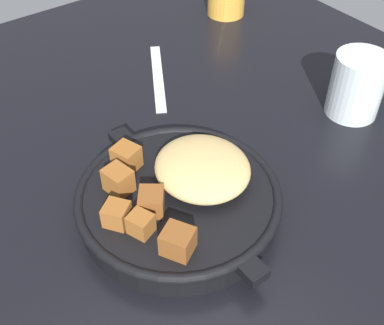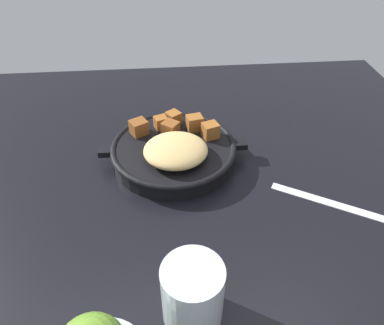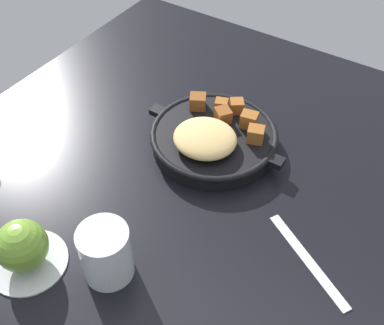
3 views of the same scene
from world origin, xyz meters
The scene contains 4 objects.
ground_plane centered at (0.00, 0.00, -1.20)cm, with size 104.73×97.51×2.40cm, color black.
cast_iron_skillet centered at (5.87, -6.70, 2.58)cm, with size 28.32×24.00×6.71cm.
butter_knife centered at (-19.42, 7.01, 0.18)cm, with size 18.97×1.60×0.36cm, color silver.
water_glass_tall centered at (5.16, 24.85, 4.63)cm, with size 7.62×7.62×9.26cm, color silver.
Camera 2 is at (7.34, 48.74, 44.90)cm, focal length 34.20 mm.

